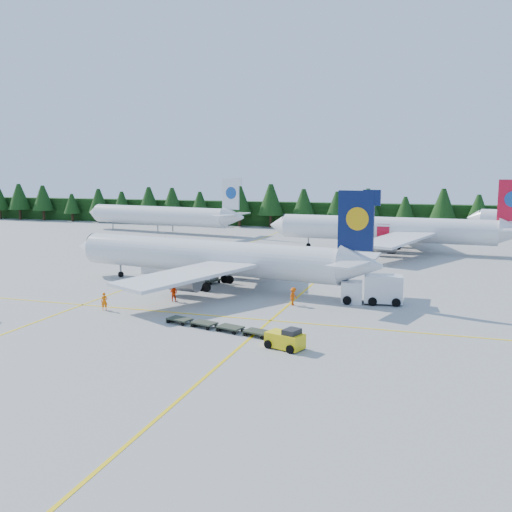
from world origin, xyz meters
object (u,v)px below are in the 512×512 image
(airliner_navy, at_px, (200,257))
(baggage_tug, at_px, (286,339))
(airstairs, at_px, (159,266))
(service_truck, at_px, (372,289))
(airliner_red, at_px, (381,230))

(airliner_navy, xyz_separation_m, baggage_tug, (16.04, -20.56, -2.72))
(airstairs, bearing_deg, service_truck, -22.75)
(airliner_navy, distance_m, airliner_red, 40.95)
(airliner_navy, bearing_deg, service_truck, 0.42)
(airliner_navy, xyz_separation_m, service_truck, (20.53, -3.11, -2.00))
(airliner_red, relative_size, airstairs, 7.25)
(service_truck, bearing_deg, airliner_navy, 164.17)
(airliner_navy, relative_size, airstairs, 6.81)
(airliner_navy, height_order, baggage_tug, airliner_navy)
(airliner_navy, relative_size, service_truck, 6.20)
(airliner_navy, xyz_separation_m, airstairs, (-8.91, 6.66, -2.67))
(airliner_navy, height_order, airliner_red, airliner_red)
(service_truck, bearing_deg, baggage_tug, -111.66)
(airliner_red, height_order, baggage_tug, airliner_red)
(airliner_red, height_order, service_truck, airliner_red)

